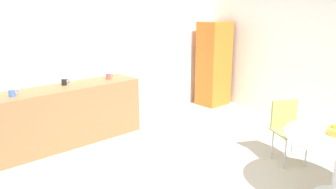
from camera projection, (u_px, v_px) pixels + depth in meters
wall_back at (95, 53)px, 5.65m from camera, size 6.00×0.10×2.60m
counter_block at (64, 116)px, 5.11m from camera, size 2.42×0.60×0.90m
locker_cabinet at (214, 64)px, 7.08m from camera, size 0.60×0.50×1.75m
chair_olive at (287, 124)px, 4.56m from camera, size 0.57×0.57×0.83m
mug_white at (64, 82)px, 5.10m from camera, size 0.13×0.08×0.09m
mug_green at (109, 76)px, 5.51m from camera, size 0.13×0.08×0.09m
mug_red at (12, 93)px, 4.46m from camera, size 0.13×0.08×0.09m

